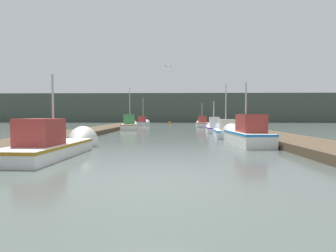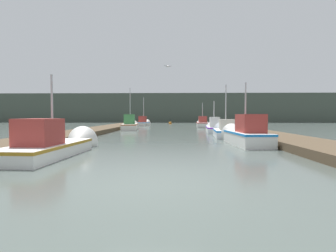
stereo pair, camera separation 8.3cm
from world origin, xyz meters
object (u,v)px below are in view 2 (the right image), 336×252
Objects in this scene: fishing_boat_3 at (214,127)px; fishing_boat_4 at (130,125)px; fishing_boat_6 at (144,123)px; fishing_boat_5 at (202,123)px; fishing_boat_1 at (244,134)px; fishing_boat_2 at (225,131)px; mooring_piling_2 at (140,121)px; mooring_piling_0 at (221,125)px; mooring_piling_1 at (140,121)px; seagull_lead at (168,66)px; fishing_boat_0 at (57,144)px; channel_buoy at (170,123)px.

fishing_boat_4 is at bearing 157.53° from fishing_boat_3.
fishing_boat_5 is at bearing -23.33° from fishing_boat_6.
fishing_boat_2 is at bearing 88.19° from fishing_boat_1.
fishing_boat_5 is at bearing 94.58° from fishing_boat_2.
mooring_piling_0 is at bearing -54.68° from mooring_piling_2.
seagull_lead is (5.40, -25.43, 4.49)m from mooring_piling_1.
mooring_piling_0 is 0.78× the size of mooring_piling_2.
fishing_boat_3 is at bearing -55.65° from fishing_boat_6.
fishing_boat_2 is at bearing -84.52° from fishing_boat_3.
fishing_boat_6 reaches higher than mooring_piling_1.
seagull_lead is at bearing 66.79° from fishing_boat_0.
channel_buoy is at bearing 113.01° from fishing_boat_5.
mooring_piling_1 is at bearing 91.98° from mooring_piling_2.
fishing_boat_0 is 4.18× the size of mooring_piling_2.
mooring_piling_0 is at bearing 74.70° from fishing_boat_3.
seagull_lead is at bearing -89.19° from channel_buoy.
channel_buoy is (-4.58, 28.52, -0.24)m from fishing_boat_2.
fishing_boat_0 is at bearing 36.34° from seagull_lead.
fishing_boat_6 is at bearing -73.62° from mooring_piling_2.
fishing_boat_3 is at bearing -63.31° from mooring_piling_2.
fishing_boat_4 is 14.48m from mooring_piling_2.
mooring_piling_0 is (1.25, 8.87, 0.14)m from fishing_boat_2.
mooring_piling_0 is at bearing 64.04° from fishing_boat_0.
fishing_boat_5 is 4.30× the size of mooring_piling_2.
fishing_boat_2 reaches higher than mooring_piling_0.
mooring_piling_2 is (-9.47, 18.84, 0.26)m from fishing_boat_3.
fishing_boat_6 is (-8.46, 25.10, -0.09)m from fishing_boat_1.
seagull_lead is (0.41, -28.82, 4.89)m from channel_buoy.
mooring_piling_1 is (-1.28, 34.11, 0.14)m from fishing_boat_0.
fishing_boat_4 is 5.66× the size of mooring_piling_1.
mooring_piling_2 is at bearing 88.27° from fishing_boat_4.
seagull_lead is at bearing -171.55° from fishing_boat_2.
fishing_boat_1 is 10.21m from fishing_boat_3.
fishing_boat_2 is 4.34× the size of mooring_piling_0.
fishing_boat_1 reaches higher than mooring_piling_0.
fishing_boat_1 is (8.37, 4.02, 0.13)m from fishing_boat_0.
fishing_boat_2 is at bearing -86.08° from fishing_boat_5.
fishing_boat_1 reaches higher than mooring_piling_2.
fishing_boat_0 is 16.44m from fishing_boat_3.
fishing_boat_5 is 9.46m from fishing_boat_6.
fishing_boat_6 is at bearing 116.92° from fishing_boat_2.
fishing_boat_6 is (-8.31, 4.52, -0.05)m from fishing_boat_5.
channel_buoy is at bearing 34.19° from mooring_piling_1.
fishing_boat_4 is at bearing -94.30° from seagull_lead.
fishing_boat_6 reaches higher than fishing_boat_3.
mooring_piling_1 is at bearing 88.15° from fishing_boat_4.
fishing_boat_4 is at bearing -141.32° from fishing_boat_5.
mooring_piling_2 is at bearing 141.90° from fishing_boat_5.
fishing_boat_2 is 3.38× the size of mooring_piling_2.
fishing_boat_1 is 4.86× the size of mooring_piling_0.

